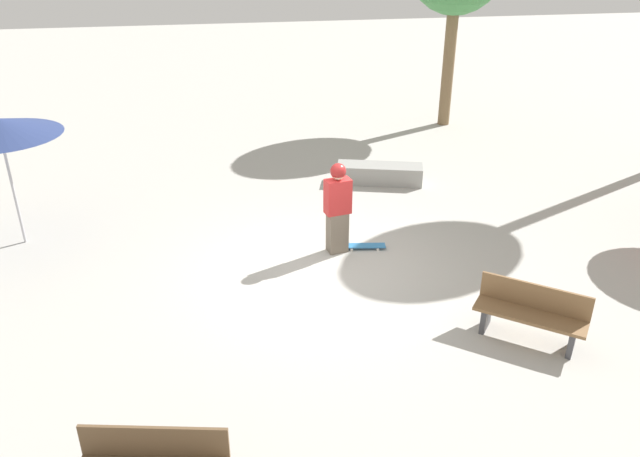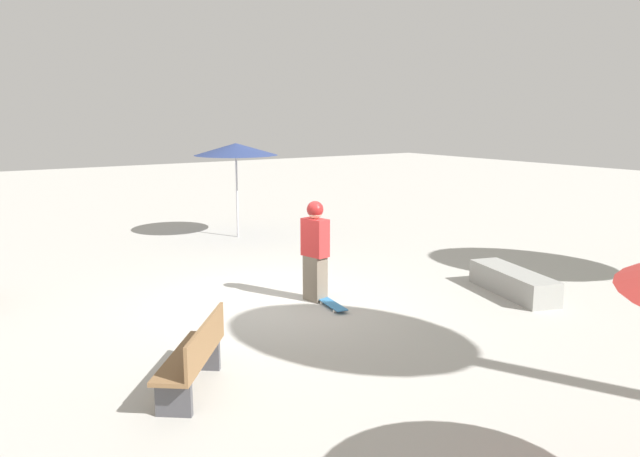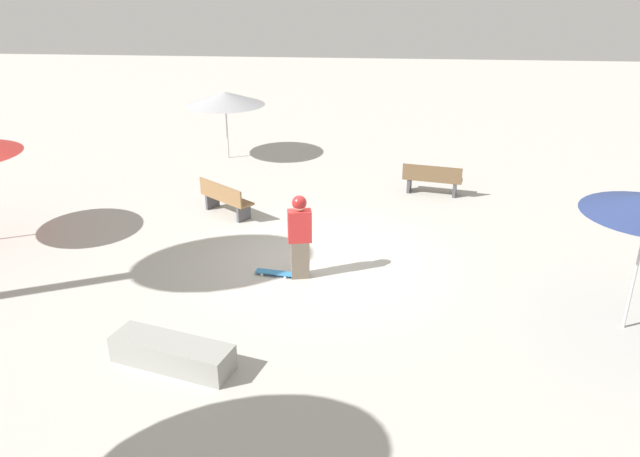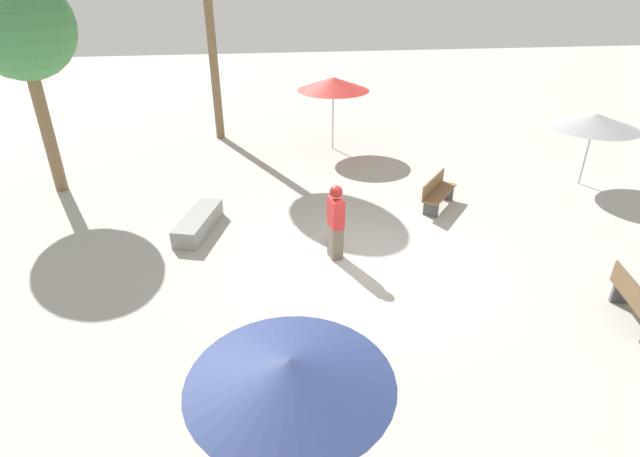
{
  "view_description": "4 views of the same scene",
  "coord_description": "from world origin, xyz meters",
  "px_view_note": "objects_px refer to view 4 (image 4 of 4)",
  "views": [
    {
      "loc": [
        9.44,
        -1.85,
        5.63
      ],
      "look_at": [
        -0.18,
        -0.12,
        0.77
      ],
      "focal_mm": 35.0,
      "sensor_mm": 36.0,
      "label": 1
    },
    {
      "loc": [
        5.07,
        9.09,
        3.23
      ],
      "look_at": [
        -0.72,
        0.45,
        1.3
      ],
      "focal_mm": 35.0,
      "sensor_mm": 36.0,
      "label": 2
    },
    {
      "loc": [
        -11.95,
        -1.05,
        5.96
      ],
      "look_at": [
        -0.54,
        -0.09,
        1.01
      ],
      "focal_mm": 35.0,
      "sensor_mm": 36.0,
      "label": 3
    },
    {
      "loc": [
        -2.33,
        -9.34,
        5.93
      ],
      "look_at": [
        -1.13,
        -0.2,
        1.02
      ],
      "focal_mm": 28.0,
      "sensor_mm": 36.0,
      "label": 4
    }
  ],
  "objects_px": {
    "concrete_ledge": "(199,223)",
    "shade_umbrella_grey": "(595,121)",
    "shade_umbrella_navy": "(290,371)",
    "bench_near": "(438,192)",
    "bench_far": "(638,303)",
    "palm_tree_center_left": "(20,28)",
    "skater_main": "(336,220)",
    "shade_umbrella_red": "(333,84)",
    "skateboard": "(332,243)"
  },
  "relations": [
    {
      "from": "skateboard",
      "to": "palm_tree_center_left",
      "type": "relative_size",
      "value": 0.14
    },
    {
      "from": "shade_umbrella_navy",
      "to": "palm_tree_center_left",
      "type": "relative_size",
      "value": 0.42
    },
    {
      "from": "concrete_ledge",
      "to": "shade_umbrella_grey",
      "type": "xyz_separation_m",
      "value": [
        11.22,
        1.59,
        1.72
      ]
    },
    {
      "from": "concrete_ledge",
      "to": "palm_tree_center_left",
      "type": "xyz_separation_m",
      "value": [
        -4.24,
        3.17,
        4.25
      ]
    },
    {
      "from": "concrete_ledge",
      "to": "shade_umbrella_grey",
      "type": "relative_size",
      "value": 0.84
    },
    {
      "from": "skateboard",
      "to": "shade_umbrella_navy",
      "type": "relative_size",
      "value": 0.33
    },
    {
      "from": "bench_near",
      "to": "palm_tree_center_left",
      "type": "distance_m",
      "value": 11.64
    },
    {
      "from": "concrete_ledge",
      "to": "shade_umbrella_navy",
      "type": "bearing_deg",
      "value": -76.97
    },
    {
      "from": "shade_umbrella_grey",
      "to": "shade_umbrella_red",
      "type": "distance_m",
      "value": 8.13
    },
    {
      "from": "bench_far",
      "to": "shade_umbrella_grey",
      "type": "relative_size",
      "value": 0.66
    },
    {
      "from": "bench_far",
      "to": "skater_main",
      "type": "bearing_deg",
      "value": -108.74
    },
    {
      "from": "concrete_ledge",
      "to": "bench_near",
      "type": "bearing_deg",
      "value": 5.18
    },
    {
      "from": "bench_near",
      "to": "bench_far",
      "type": "distance_m",
      "value": 5.66
    },
    {
      "from": "shade_umbrella_navy",
      "to": "shade_umbrella_grey",
      "type": "bearing_deg",
      "value": 44.07
    },
    {
      "from": "bench_near",
      "to": "shade_umbrella_grey",
      "type": "bearing_deg",
      "value": 140.3
    },
    {
      "from": "shade_umbrella_navy",
      "to": "shade_umbrella_grey",
      "type": "height_order",
      "value": "shade_umbrella_navy"
    },
    {
      "from": "bench_near",
      "to": "shade_umbrella_navy",
      "type": "distance_m",
      "value": 9.55
    },
    {
      "from": "shade_umbrella_grey",
      "to": "bench_near",
      "type": "bearing_deg",
      "value": -168.21
    },
    {
      "from": "concrete_ledge",
      "to": "palm_tree_center_left",
      "type": "relative_size",
      "value": 0.36
    },
    {
      "from": "skater_main",
      "to": "shade_umbrella_grey",
      "type": "bearing_deg",
      "value": -78.91
    },
    {
      "from": "bench_near",
      "to": "shade_umbrella_navy",
      "type": "relative_size",
      "value": 0.62
    },
    {
      "from": "bench_near",
      "to": "skateboard",
      "type": "bearing_deg",
      "value": -22.93
    },
    {
      "from": "bench_far",
      "to": "shade_umbrella_navy",
      "type": "distance_m",
      "value": 7.39
    },
    {
      "from": "bench_near",
      "to": "shade_umbrella_grey",
      "type": "relative_size",
      "value": 0.61
    },
    {
      "from": "concrete_ledge",
      "to": "shade_umbrella_red",
      "type": "relative_size",
      "value": 0.83
    },
    {
      "from": "concrete_ledge",
      "to": "palm_tree_center_left",
      "type": "bearing_deg",
      "value": 143.26
    },
    {
      "from": "palm_tree_center_left",
      "to": "shade_umbrella_red",
      "type": "bearing_deg",
      "value": 17.21
    },
    {
      "from": "skateboard",
      "to": "bench_near",
      "type": "height_order",
      "value": "bench_near"
    },
    {
      "from": "skater_main",
      "to": "concrete_ledge",
      "type": "xyz_separation_m",
      "value": [
        -3.18,
        1.68,
        -0.73
      ]
    },
    {
      "from": "skateboard",
      "to": "bench_near",
      "type": "xyz_separation_m",
      "value": [
        3.17,
        1.73,
        0.37
      ]
    },
    {
      "from": "skateboard",
      "to": "bench_near",
      "type": "relative_size",
      "value": 0.54
    },
    {
      "from": "bench_near",
      "to": "shade_umbrella_navy",
      "type": "bearing_deg",
      "value": 9.05
    },
    {
      "from": "shade_umbrella_navy",
      "to": "palm_tree_center_left",
      "type": "xyz_separation_m",
      "value": [
        -6.0,
        10.74,
        2.16
      ]
    },
    {
      "from": "bench_far",
      "to": "shade_umbrella_grey",
      "type": "xyz_separation_m",
      "value": [
        2.91,
        6.32,
        1.52
      ]
    },
    {
      "from": "skater_main",
      "to": "shade_umbrella_red",
      "type": "bearing_deg",
      "value": -19.39
    },
    {
      "from": "skateboard",
      "to": "shade_umbrella_red",
      "type": "distance_m",
      "value": 7.39
    },
    {
      "from": "bench_near",
      "to": "shade_umbrella_grey",
      "type": "distance_m",
      "value": 5.2
    },
    {
      "from": "shade_umbrella_navy",
      "to": "shade_umbrella_grey",
      "type": "xyz_separation_m",
      "value": [
        9.47,
        9.17,
        -0.37
      ]
    },
    {
      "from": "shade_umbrella_grey",
      "to": "shade_umbrella_red",
      "type": "relative_size",
      "value": 0.99
    },
    {
      "from": "bench_near",
      "to": "bench_far",
      "type": "bearing_deg",
      "value": 58.75
    },
    {
      "from": "skater_main",
      "to": "bench_far",
      "type": "bearing_deg",
      "value": -131.78
    },
    {
      "from": "skater_main",
      "to": "shade_umbrella_red",
      "type": "relative_size",
      "value": 0.7
    },
    {
      "from": "shade_umbrella_red",
      "to": "concrete_ledge",
      "type": "bearing_deg",
      "value": -126.38
    },
    {
      "from": "concrete_ledge",
      "to": "bench_near",
      "type": "height_order",
      "value": "bench_near"
    },
    {
      "from": "shade_umbrella_grey",
      "to": "palm_tree_center_left",
      "type": "xyz_separation_m",
      "value": [
        -15.46,
        1.58,
        2.52
      ]
    },
    {
      "from": "skateboard",
      "to": "bench_far",
      "type": "relative_size",
      "value": 0.5
    },
    {
      "from": "bench_near",
      "to": "shade_umbrella_red",
      "type": "relative_size",
      "value": 0.61
    },
    {
      "from": "shade_umbrella_red",
      "to": "bench_near",
      "type": "bearing_deg",
      "value": -68.33
    },
    {
      "from": "shade_umbrella_navy",
      "to": "shade_umbrella_red",
      "type": "height_order",
      "value": "shade_umbrella_red"
    },
    {
      "from": "skater_main",
      "to": "concrete_ledge",
      "type": "relative_size",
      "value": 0.84
    }
  ]
}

